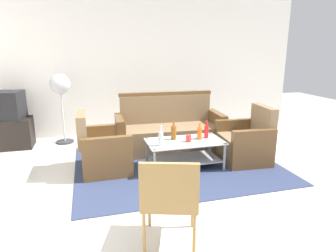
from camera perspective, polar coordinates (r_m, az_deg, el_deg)
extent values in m
plane|color=beige|center=(3.66, 6.00, -13.11)|extent=(14.00, 14.00, 0.00)
cube|color=silver|center=(6.19, -4.19, 11.87)|extent=(6.52, 0.12, 2.80)
cube|color=#2D3856|center=(4.48, 1.80, -7.53)|extent=(2.96, 2.27, 0.01)
cube|color=#7F6647|center=(5.05, 0.35, -2.35)|extent=(1.63, 0.77, 0.42)
cube|color=#7F6647|center=(5.24, -0.45, 3.36)|extent=(1.60, 0.21, 0.48)
cube|color=brown|center=(5.27, 9.27, -0.68)|extent=(0.15, 0.70, 0.62)
cube|color=brown|center=(4.91, -9.25, -1.85)|extent=(0.15, 0.70, 0.62)
cube|color=brown|center=(5.20, -0.46, 6.28)|extent=(1.64, 0.17, 0.06)
cube|color=#7F6647|center=(4.34, -11.79, -5.74)|extent=(0.66, 0.60, 0.40)
cube|color=#7F6647|center=(4.20, -16.31, -0.60)|extent=(0.12, 0.60, 0.45)
cube|color=brown|center=(4.62, -12.16, -3.30)|extent=(0.66, 0.10, 0.58)
cube|color=brown|center=(4.00, -11.51, -6.14)|extent=(0.66, 0.10, 0.58)
cube|color=#7F6647|center=(4.73, 14.21, -4.15)|extent=(0.70, 0.64, 0.40)
cube|color=#7F6647|center=(4.75, 17.90, 1.02)|extent=(0.16, 0.61, 0.45)
cube|color=brown|center=(4.42, 16.11, -4.38)|extent=(0.67, 0.15, 0.58)
cube|color=brown|center=(4.98, 12.66, -1.99)|extent=(0.67, 0.15, 0.58)
cube|color=silver|center=(4.28, 3.27, -2.98)|extent=(1.10, 0.60, 0.02)
cube|color=#9E9EA5|center=(4.37, 3.22, -6.38)|extent=(1.00, 0.52, 0.02)
cylinder|color=#9E9EA5|center=(4.46, -4.09, -4.88)|extent=(0.04, 0.04, 0.40)
cylinder|color=#9E9EA5|center=(4.75, 8.09, -3.75)|extent=(0.04, 0.04, 0.40)
cylinder|color=#9E9EA5|center=(3.98, -2.59, -7.31)|extent=(0.04, 0.04, 0.40)
cylinder|color=#9E9EA5|center=(4.31, 10.83, -5.84)|extent=(0.04, 0.04, 0.40)
cylinder|color=brown|center=(4.32, 1.11, -1.34)|extent=(0.08, 0.08, 0.20)
cylinder|color=brown|center=(4.28, 1.12, 0.45)|extent=(0.03, 0.03, 0.08)
cylinder|color=silver|center=(4.04, -1.40, -2.46)|extent=(0.07, 0.07, 0.20)
cylinder|color=silver|center=(4.00, -1.41, -0.49)|extent=(0.03, 0.03, 0.09)
cylinder|color=red|center=(4.43, 7.42, -1.12)|extent=(0.06, 0.06, 0.18)
cylinder|color=red|center=(4.40, 7.48, 0.53)|extent=(0.02, 0.02, 0.08)
cylinder|color=#D85919|center=(4.35, 6.08, -1.46)|extent=(0.07, 0.07, 0.17)
cylinder|color=#D85919|center=(4.32, 6.13, 0.09)|extent=(0.03, 0.03, 0.07)
cylinder|color=red|center=(4.23, 3.98, -2.38)|extent=(0.08, 0.08, 0.10)
cube|color=black|center=(5.90, -28.47, -1.26)|extent=(0.80, 0.50, 0.52)
cube|color=black|center=(5.80, -29.06, 3.50)|extent=(0.67, 0.54, 0.48)
cube|color=black|center=(6.00, -28.24, 3.92)|extent=(0.50, 0.10, 0.36)
cylinder|color=#2D2D33|center=(5.87, -19.21, -2.85)|extent=(0.32, 0.32, 0.03)
cylinder|color=#B2B2B7|center=(5.74, -19.62, 1.82)|extent=(0.03, 0.03, 0.95)
sphere|color=#B2B2B7|center=(5.65, -20.13, 7.59)|extent=(0.36, 0.36, 0.36)
cube|color=#AD844C|center=(2.69, 0.41, -13.72)|extent=(0.60, 0.60, 0.04)
cube|color=#AD844C|center=(2.39, 0.22, -11.60)|extent=(0.47, 0.19, 0.40)
cylinder|color=#AD844C|center=(2.99, -3.62, -15.24)|extent=(0.03, 0.03, 0.42)
cylinder|color=#AD844C|center=(2.98, 4.75, -15.39)|extent=(0.03, 0.03, 0.42)
cylinder|color=#AD844C|center=(2.64, -4.63, -19.78)|extent=(0.03, 0.03, 0.42)
cylinder|color=#AD844C|center=(2.62, 5.10, -19.99)|extent=(0.03, 0.03, 0.42)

